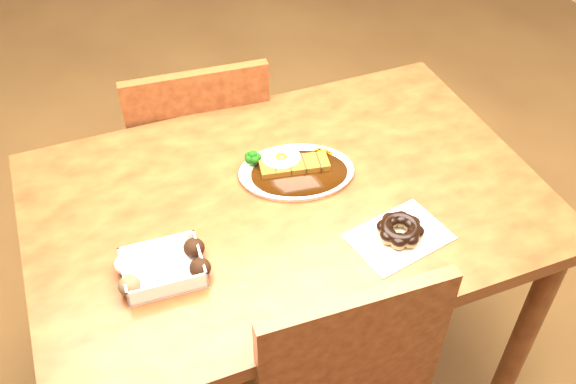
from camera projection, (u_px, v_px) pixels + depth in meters
name	position (u px, v px, depth m)	size (l,w,h in m)	color
ground	(287.00, 368.00, 2.03)	(6.00, 6.00, 0.00)	brown
table	(287.00, 226.00, 1.58)	(1.20, 0.80, 0.75)	#522210
chair_far	(199.00, 158.00, 2.04)	(0.45, 0.45, 0.87)	#522210
katsu_curry_plate	(294.00, 169.00, 1.56)	(0.32, 0.26, 0.06)	white
donut_box	(163.00, 267.00, 1.32)	(0.19, 0.14, 0.05)	white
pon_de_ring	(400.00, 231.00, 1.40)	(0.24, 0.19, 0.04)	silver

